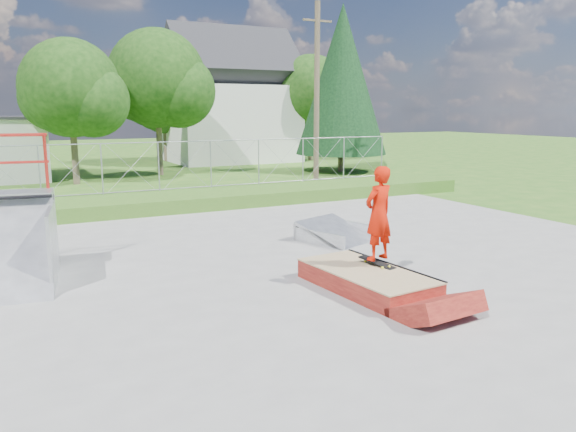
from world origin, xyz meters
The scene contains 15 objects.
ground centered at (0.00, 0.00, 0.00)m, with size 120.00×120.00×0.00m, color #2C611B.
concrete_pad centered at (0.00, 0.00, 0.02)m, with size 20.00×16.00×0.04m, color gray.
grass_berm centered at (0.00, 9.50, 0.25)m, with size 24.00×3.00×0.50m, color #2C611B.
grind_box centered at (0.92, -1.30, 0.21)m, with size 1.58×2.91×0.42m.
flat_bank_ramp centered at (2.65, 2.48, 0.25)m, with size 1.63×1.74×0.50m, color #9B9DA2, non-canonical shape.
skateboard centered at (1.30, -1.12, 0.46)m, with size 0.22×0.80×0.02m, color black.
skater centered at (1.30, -1.12, 1.38)m, with size 0.67×0.44×1.84m, color red.
chain_link_fence centered at (0.00, 10.50, 1.40)m, with size 20.00×0.06×1.80m, color #9B9EA5, non-canonical shape.
gable_house centered at (9.00, 26.00, 3.84)m, with size 8.40×6.08×8.94m.
utility_pole centered at (7.50, 12.00, 4.00)m, with size 0.24×0.24×8.00m, color brown.
tree_left_near centered at (-1.75, 17.83, 4.24)m, with size 4.76×4.48×6.65m.
tree_center centered at (2.78, 19.81, 4.85)m, with size 5.44×5.12×7.60m.
tree_right_far centered at (14.27, 23.82, 4.54)m, with size 5.10×4.80×7.12m.
tree_back_mid centered at (5.21, 27.86, 3.63)m, with size 4.08×3.84×5.70m.
conifer_tree centered at (12.00, 17.00, 5.05)m, with size 5.04×5.04×9.10m.
Camera 1 is at (-5.16, -9.81, 3.42)m, focal length 35.00 mm.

